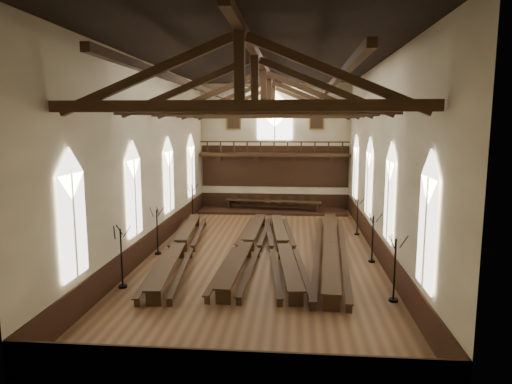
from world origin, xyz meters
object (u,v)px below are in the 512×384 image
(dais, at_px, (273,211))
(candelabrum_right_mid, at_px, (372,247))
(high_table, at_px, (273,202))
(candelabrum_left_mid, at_px, (158,240))
(refectory_row_b, at_px, (247,244))
(candelabrum_right_far, at_px, (357,223))
(refectory_row_a, at_px, (179,245))
(candelabrum_right_near, at_px, (394,282))
(candelabrum_left_far, at_px, (193,210))
(refectory_row_d, at_px, (331,246))
(refectory_row_c, at_px, (283,245))
(candelabrum_left_near, at_px, (122,269))

(dais, relative_size, candelabrum_right_mid, 4.57)
(high_table, distance_m, candelabrum_right_mid, 13.79)
(dais, bearing_deg, candelabrum_left_mid, -114.25)
(refectory_row_b, distance_m, candelabrum_right_far, 8.00)
(refectory_row_a, distance_m, candelabrum_right_far, 11.24)
(high_table, relative_size, candelabrum_right_near, 2.85)
(high_table, bearing_deg, candelabrum_left_far, -144.63)
(refectory_row_d, bearing_deg, candelabrum_right_mid, -19.87)
(candelabrum_right_mid, bearing_deg, refectory_row_d, 160.13)
(high_table, distance_m, candelabrum_left_far, 6.73)
(high_table, bearing_deg, dais, 0.00)
(refectory_row_a, height_order, candelabrum_left_far, candelabrum_left_far)
(candelabrum_left_far, height_order, candelabrum_right_near, candelabrum_left_far)
(refectory_row_a, relative_size, refectory_row_b, 1.00)
(refectory_row_b, bearing_deg, candelabrum_left_mid, -175.20)
(refectory_row_a, relative_size, refectory_row_c, 1.01)
(candelabrum_right_mid, bearing_deg, candelabrum_left_mid, 177.79)
(refectory_row_a, height_order, refectory_row_b, refectory_row_b)
(refectory_row_d, xyz_separation_m, candelabrum_left_near, (-9.11, -5.29, 0.24))
(dais, height_order, candelabrum_left_mid, candelabrum_left_mid)
(candelabrum_left_near, distance_m, candelabrum_right_near, 11.11)
(candelabrum_left_far, bearing_deg, candelabrum_left_near, -90.00)
(candelabrum_right_near, bearing_deg, candelabrum_left_near, 177.15)
(candelabrum_left_near, relative_size, candelabrum_left_far, 1.01)
(high_table, height_order, candelabrum_left_far, candelabrum_left_far)
(refectory_row_b, relative_size, candelabrum_right_mid, 5.75)
(refectory_row_a, distance_m, candelabrum_left_mid, 1.21)
(dais, distance_m, high_table, 0.69)
(refectory_row_c, distance_m, candelabrum_left_far, 10.31)
(dais, bearing_deg, high_table, 180.00)
(refectory_row_a, distance_m, candelabrum_right_mid, 9.93)
(refectory_row_a, xyz_separation_m, candelabrum_left_mid, (-1.18, 0.05, 0.23))
(candelabrum_left_mid, distance_m, candelabrum_left_far, 8.28)
(refectory_row_b, distance_m, candelabrum_left_near, 7.18)
(high_table, bearing_deg, candelabrum_left_mid, -114.25)
(refectory_row_a, xyz_separation_m, candelabrum_right_far, (9.92, 5.28, 0.18))
(candelabrum_right_near, bearing_deg, refectory_row_b, 136.98)
(dais, xyz_separation_m, candelabrum_right_mid, (5.62, -12.60, 0.66))
(refectory_row_c, height_order, candelabrum_left_mid, candelabrum_left_mid)
(candelabrum_right_near, bearing_deg, dais, 107.59)
(dais, distance_m, candelabrum_left_near, 18.04)
(refectory_row_a, height_order, dais, refectory_row_a)
(candelabrum_left_far, xyz_separation_m, candelabrum_right_mid, (11.10, -8.71, -0.05))
(candelabrum_right_near, relative_size, candelabrum_right_mid, 1.07)
(candelabrum_left_near, bearing_deg, candelabrum_left_far, 90.00)
(candelabrum_left_mid, bearing_deg, refectory_row_d, 1.83)
(candelabrum_left_mid, height_order, candelabrum_left_far, candelabrum_left_far)
(refectory_row_b, bearing_deg, refectory_row_c, -0.90)
(refectory_row_a, bearing_deg, candelabrum_left_far, 98.07)
(dais, relative_size, candelabrum_left_near, 4.22)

